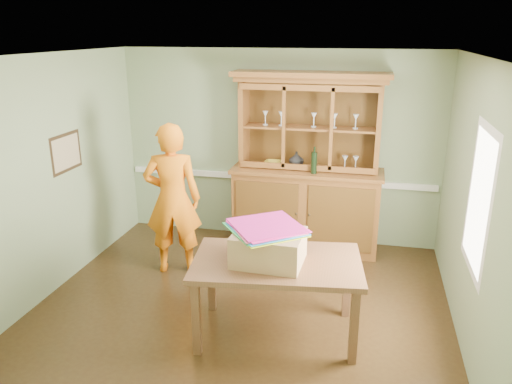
% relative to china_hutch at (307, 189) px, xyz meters
% --- Properties ---
extents(floor, '(4.50, 4.50, 0.00)m').
position_rel_china_hutch_xyz_m(floor, '(-0.46, -1.72, -0.85)').
color(floor, '#3F2B14').
rests_on(floor, ground).
extents(ceiling, '(4.50, 4.50, 0.00)m').
position_rel_china_hutch_xyz_m(ceiling, '(-0.46, -1.72, 1.85)').
color(ceiling, white).
rests_on(ceiling, wall_back).
extents(wall_back, '(4.50, 0.00, 4.50)m').
position_rel_china_hutch_xyz_m(wall_back, '(-0.46, 0.28, 0.50)').
color(wall_back, gray).
rests_on(wall_back, floor).
extents(wall_left, '(0.00, 4.00, 4.00)m').
position_rel_china_hutch_xyz_m(wall_left, '(-2.71, -1.72, 0.50)').
color(wall_left, gray).
rests_on(wall_left, floor).
extents(wall_right, '(0.00, 4.00, 4.00)m').
position_rel_china_hutch_xyz_m(wall_right, '(1.79, -1.72, 0.50)').
color(wall_right, gray).
rests_on(wall_right, floor).
extents(wall_front, '(4.50, 0.00, 4.50)m').
position_rel_china_hutch_xyz_m(wall_front, '(-0.46, -3.72, 0.50)').
color(wall_front, gray).
rests_on(wall_front, floor).
extents(chair_rail, '(4.41, 0.05, 0.08)m').
position_rel_china_hutch_xyz_m(chair_rail, '(-0.46, 0.25, 0.05)').
color(chair_rail, white).
rests_on(chair_rail, wall_back).
extents(framed_map, '(0.03, 0.60, 0.46)m').
position_rel_china_hutch_xyz_m(framed_map, '(-2.69, -1.42, 0.70)').
color(framed_map, '#322314').
rests_on(framed_map, wall_left).
extents(window_panel, '(0.03, 0.96, 1.36)m').
position_rel_china_hutch_xyz_m(window_panel, '(1.77, -2.02, 0.65)').
color(window_panel, white).
rests_on(window_panel, wall_right).
extents(china_hutch, '(2.06, 0.68, 2.42)m').
position_rel_china_hutch_xyz_m(china_hutch, '(0.00, 0.00, 0.00)').
color(china_hutch, brown).
rests_on(china_hutch, floor).
extents(dining_table, '(1.74, 1.18, 0.81)m').
position_rel_china_hutch_xyz_m(dining_table, '(0.00, -2.21, -0.13)').
color(dining_table, brown).
rests_on(dining_table, floor).
extents(cardboard_box, '(0.67, 0.55, 0.30)m').
position_rel_china_hutch_xyz_m(cardboard_box, '(-0.07, -2.26, 0.12)').
color(cardboard_box, '#A67F55').
rests_on(cardboard_box, dining_table).
extents(kite_stack, '(0.85, 0.85, 0.05)m').
position_rel_china_hutch_xyz_m(kite_stack, '(-0.11, -2.23, 0.30)').
color(kite_stack, '#F2F51F').
rests_on(kite_stack, cardboard_box).
extents(person, '(0.79, 0.62, 1.90)m').
position_rel_china_hutch_xyz_m(person, '(-1.51, -1.11, 0.11)').
color(person, orange).
rests_on(person, floor).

